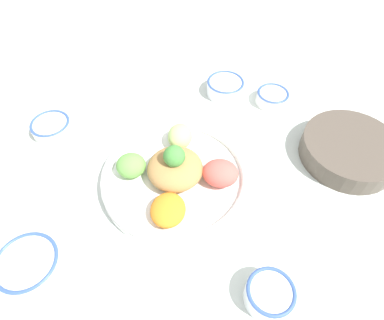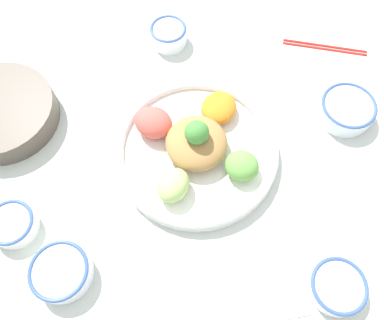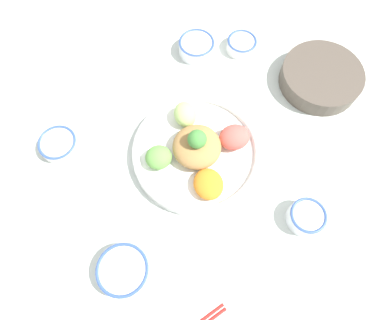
{
  "view_description": "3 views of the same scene",
  "coord_description": "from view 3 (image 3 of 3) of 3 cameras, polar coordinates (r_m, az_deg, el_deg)",
  "views": [
    {
      "loc": [
        -0.05,
        0.42,
        0.61
      ],
      "look_at": [
        -0.03,
        -0.04,
        0.04
      ],
      "focal_mm": 30.0,
      "sensor_mm": 36.0,
      "label": 1
    },
    {
      "loc": [
        0.14,
        -0.33,
        0.71
      ],
      "look_at": [
        0.01,
        -0.04,
        0.04
      ],
      "focal_mm": 35.0,
      "sensor_mm": 36.0,
      "label": 2
    },
    {
      "loc": [
        0.14,
        0.31,
        0.78
      ],
      "look_at": [
        0.03,
        0.03,
        0.07
      ],
      "focal_mm": 30.0,
      "sensor_mm": 36.0,
      "label": 3
    }
  ],
  "objects": [
    {
      "name": "ground_plane",
      "position": [
        0.85,
        1.36,
        0.63
      ],
      "size": [
        2.4,
        2.4,
        0.0
      ],
      "primitive_type": "plane",
      "color": "silver"
    },
    {
      "name": "salad_platter",
      "position": [
        0.83,
        0.96,
        1.76
      ],
      "size": [
        0.34,
        0.34,
        0.12
      ],
      "color": "white",
      "rests_on": "ground_plane"
    },
    {
      "name": "sauce_bowl_red",
      "position": [
        0.82,
        19.65,
        -9.5
      ],
      "size": [
        0.09,
        0.09,
        0.05
      ],
      "color": "white",
      "rests_on": "ground_plane"
    },
    {
      "name": "rice_bowl_blue",
      "position": [
        1.05,
        8.8,
        19.68
      ],
      "size": [
        0.09,
        0.09,
        0.04
      ],
      "color": "white",
      "rests_on": "ground_plane"
    },
    {
      "name": "sauce_bowl_dark",
      "position": [
        1.02,
        0.81,
        19.55
      ],
      "size": [
        0.11,
        0.11,
        0.04
      ],
      "color": "white",
      "rests_on": "ground_plane"
    },
    {
      "name": "rice_bowl_plain",
      "position": [
        0.92,
        -22.63,
        2.6
      ],
      "size": [
        0.1,
        0.1,
        0.03
      ],
      "color": "white",
      "rests_on": "ground_plane"
    },
    {
      "name": "sauce_bowl_far",
      "position": [
        0.78,
        -12.08,
        -18.62
      ],
      "size": [
        0.12,
        0.12,
        0.04
      ],
      "color": "white",
      "rests_on": "ground_plane"
    },
    {
      "name": "side_serving_bowl",
      "position": [
        1.02,
        21.97,
        13.56
      ],
      "size": [
        0.23,
        0.23,
        0.05
      ],
      "color": "#51473D",
      "rests_on": "ground_plane"
    },
    {
      "name": "serving_spoon_main",
      "position": [
        0.97,
        -17.99,
        9.28
      ],
      "size": [
        0.12,
        0.1,
        0.01
      ],
      "rotation": [
        0.0,
        0.0,
        0.59
      ],
      "color": "white",
      "rests_on": "ground_plane"
    }
  ]
}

